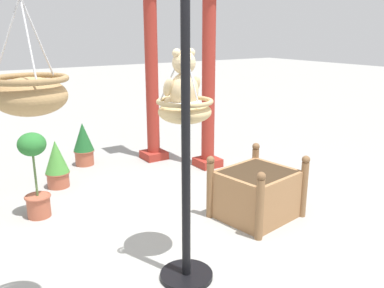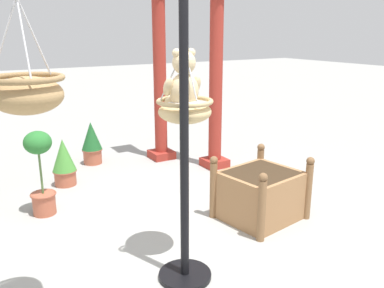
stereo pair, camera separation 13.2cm
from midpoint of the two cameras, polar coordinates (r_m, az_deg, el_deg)
The scene contains 11 objects.
ground_plane at distance 3.80m, azimuth -0.42°, elevation -15.85°, with size 40.00×40.00×0.00m, color #9E9E99.
display_pole_central at distance 3.21m, azimuth -2.03°, elevation -7.84°, with size 0.44×0.44×2.32m.
hanging_basket_with_teddy at distance 3.29m, azimuth -2.17°, elevation 4.87°, with size 0.46×0.46×0.61m.
teddy_bear at distance 3.28m, azimuth -2.42°, elevation 8.55°, with size 0.33×0.31×0.48m.
hanging_basket_left_high at distance 2.58m, azimuth -23.25°, elevation 6.58°, with size 0.45×0.45×0.68m.
greenhouse_pillar_left at distance 6.27m, azimuth -6.32°, elevation 9.77°, with size 0.37×0.37×2.79m.
greenhouse_pillar_right at distance 5.86m, azimuth 1.70°, elevation 9.08°, with size 0.36×0.36×2.71m.
wooden_planter_box at distance 4.48m, azimuth 8.31°, elevation -6.75°, with size 0.95×0.88×0.70m.
potted_plant_fern_front at distance 6.35m, azimuth -15.66°, elevation 0.03°, with size 0.31×0.31×0.66m.
potted_plant_flowering_red at distance 5.56m, azimuth -19.21°, elevation -2.67°, with size 0.31×0.31×0.63m.
potted_plant_bushy_green at distance 4.69m, azimuth -22.06°, elevation -3.80°, with size 0.30×0.30×0.96m.
Camera 1 is at (-1.81, -2.68, 1.99)m, focal length 37.75 mm.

